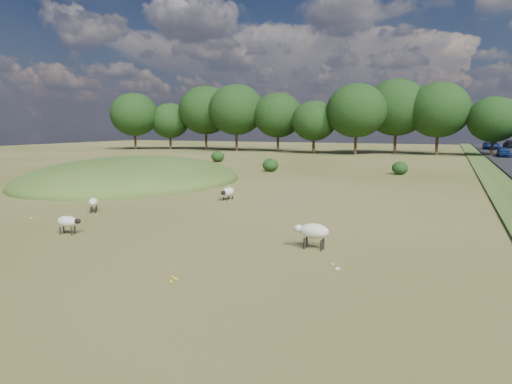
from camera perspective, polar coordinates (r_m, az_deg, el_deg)
ground at (r=39.47m, az=6.36°, el=1.81°), size 160.00×160.00×0.00m
mound at (r=37.82m, az=-15.02°, el=1.29°), size 16.00×20.00×4.00m
treeline at (r=74.09m, az=13.58°, el=9.72°), size 96.28×14.66×11.70m
shrubs at (r=48.25m, az=2.70°, el=3.78°), size 23.70×10.21×1.34m
sheep_0 at (r=24.84m, az=-19.66°, el=-1.21°), size 0.87×1.04×0.76m
sheep_1 at (r=16.55m, az=7.14°, el=-4.89°), size 1.32×0.62×0.95m
sheep_2 at (r=20.16m, az=-22.46°, el=-3.44°), size 1.10×0.62×0.77m
sheep_4 at (r=27.34m, az=-3.55°, el=-0.01°), size 0.61×1.31×0.76m
car_1 at (r=100.03m, az=29.15°, el=5.28°), size 2.08×5.12×1.49m
car_2 at (r=70.52m, az=28.59°, el=4.44°), size 1.60×3.98×1.36m
car_7 at (r=91.73m, az=27.32°, el=5.23°), size 2.51×5.44×1.51m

